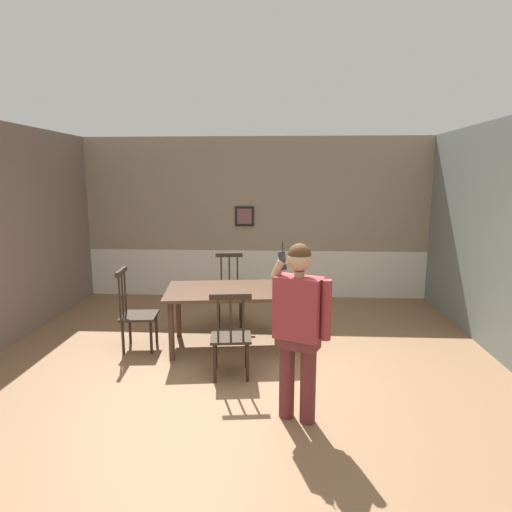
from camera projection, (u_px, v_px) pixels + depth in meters
ground_plane at (237, 385)px, 4.63m from camera, size 7.89×7.89×0.00m
room_back_partition at (256, 221)px, 7.90m from camera, size 6.27×0.17×2.88m
dining_table at (230, 296)px, 5.59m from camera, size 1.72×1.19×0.77m
chair_near_window at (230, 292)px, 6.50m from camera, size 0.45×0.45×1.05m
chair_by_doorway at (136, 312)px, 5.55m from camera, size 0.47×0.47×1.04m
chair_at_table_head at (231, 335)px, 4.75m from camera, size 0.49×0.49×0.99m
person_figure at (299, 322)px, 3.82m from camera, size 0.53×0.37×1.63m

